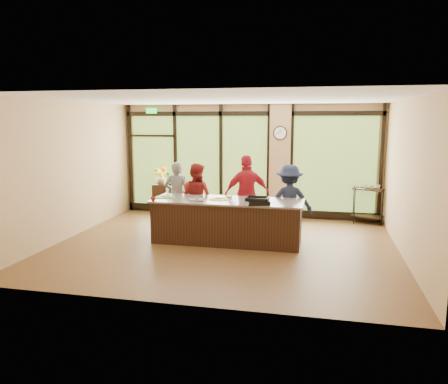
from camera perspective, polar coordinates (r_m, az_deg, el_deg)
The scene contains 25 objects.
floor at distance 9.17m, azimuth 0.04°, elevation -7.02°, with size 7.00×7.00×0.00m, color brown.
ceiling at distance 8.80m, azimuth 0.04°, elevation 12.05°, with size 7.00×7.00×0.00m, color silver.
back_wall at distance 11.79m, azimuth 3.20°, elevation 4.10°, with size 7.00×7.00×0.00m, color tan.
left_wall at distance 10.20m, azimuth -19.55°, elevation 2.72°, with size 6.00×6.00×0.00m, color tan.
right_wall at distance 8.80m, azimuth 22.89°, elevation 1.52°, with size 6.00×6.00×0.00m, color tan.
window_wall at distance 11.73m, azimuth 3.95°, elevation 3.55°, with size 6.90×0.12×3.00m.
island_base at distance 9.34m, azimuth 0.44°, elevation -3.92°, with size 3.10×1.00×0.88m, color black.
countertop at distance 9.25m, azimuth 0.44°, elevation -1.15°, with size 3.20×1.10×0.04m, color slate.
wall_clock at distance 11.51m, azimuth 7.35°, elevation 7.65°, with size 0.36×0.04×0.36m.
cook_left at distance 10.44m, azimuth -6.15°, elevation -0.46°, with size 0.59×0.39×1.62m, color slate.
cook_midleft at distance 10.16m, azimuth -3.65°, elevation -0.74°, with size 0.78×0.61×1.61m, color maroon.
cook_midright at distance 10.01m, azimuth 3.03°, elevation -0.30°, with size 1.06×0.44×1.81m, color #AB1A29.
cook_right at distance 9.82m, azimuth 8.51°, elevation -1.16°, with size 1.05×0.60×1.62m, color #1A213B.
roasting_pan at distance 8.78m, azimuth 4.40°, elevation -1.36°, with size 0.45×0.35×0.08m, color black.
mixing_bowl at distance 9.09m, azimuth 4.97°, elevation -0.98°, with size 0.33×0.33×0.08m, color silver.
cutting_board_left at distance 9.61m, azimuth -7.67°, elevation -0.66°, with size 0.41×0.31×0.01m, color #4E8B32.
cutting_board_center at distance 9.27m, azimuth -0.79°, elevation -0.95°, with size 0.35×0.27×0.01m, color gold.
cutting_board_right at distance 9.31m, azimuth -0.46°, elevation -0.92°, with size 0.35×0.26×0.01m, color gold.
prep_bowl_near at distance 9.11m, azimuth -3.03°, elevation -1.04°, with size 0.15×0.15×0.05m, color white.
prep_bowl_mid at distance 9.16m, azimuth -4.18°, elevation -1.02°, with size 0.12×0.12×0.04m, color white.
prep_bowl_far at distance 9.50m, azimuth 0.71°, elevation -0.62°, with size 0.14×0.14×0.04m, color white.
red_ramekin at distance 9.26m, azimuth -9.24°, elevation -0.86°, with size 0.11×0.11×0.08m, color #9E0F13.
flower_stand at distance 12.25m, azimuth -8.12°, elevation -0.90°, with size 0.42×0.42×0.83m, color black.
flower_vase at distance 12.16m, azimuth -8.18°, elevation 1.71°, with size 0.28×0.28×0.29m, color #9A8054.
bar_cart at distance 11.56m, azimuth 18.28°, elevation -1.03°, with size 0.83×0.67×0.99m.
Camera 1 is at (1.90, -8.58, 2.61)m, focal length 35.00 mm.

